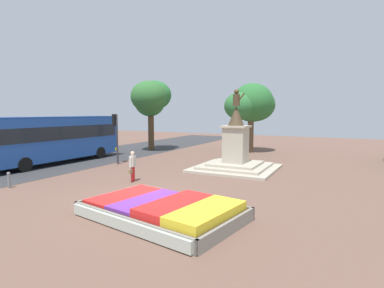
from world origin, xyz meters
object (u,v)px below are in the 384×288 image
at_px(city_bus, 52,137).
at_px(pedestrian_with_handbag, 133,165).
at_px(traffic_light_mid_block, 116,130).
at_px(statue_monument, 236,153).
at_px(flower_planter, 164,210).
at_px(kerb_bollard_mid_b, 9,180).

xyz_separation_m(city_bus, pedestrian_with_handbag, (8.41, -1.85, -1.00)).
distance_m(traffic_light_mid_block, city_bus, 4.50).
bearing_deg(traffic_light_mid_block, pedestrian_with_handbag, -40.75).
relative_size(statue_monument, pedestrian_with_handbag, 3.15).
bearing_deg(city_bus, pedestrian_with_handbag, -12.42).
bearing_deg(city_bus, statue_monument, 17.42).
distance_m(flower_planter, traffic_light_mid_block, 11.73).
bearing_deg(pedestrian_with_handbag, flower_planter, -41.44).
distance_m(traffic_light_mid_block, pedestrian_with_handbag, 5.96).
bearing_deg(traffic_light_mid_block, city_bus, -154.68).
xyz_separation_m(traffic_light_mid_block, kerb_bollard_mid_b, (-0.02, -7.49, -1.98)).
bearing_deg(traffic_light_mid_block, statue_monument, 13.14).
bearing_deg(statue_monument, city_bus, -162.58).
bearing_deg(kerb_bollard_mid_b, statue_monument, 49.43).
distance_m(flower_planter, city_bus, 14.04).
relative_size(pedestrian_with_handbag, kerb_bollard_mid_b, 2.06).
bearing_deg(kerb_bollard_mid_b, traffic_light_mid_block, 89.88).
height_order(statue_monument, pedestrian_with_handbag, statue_monument).
relative_size(flower_planter, kerb_bollard_mid_b, 7.61).
distance_m(pedestrian_with_handbag, kerb_bollard_mid_b, 5.78).
height_order(traffic_light_mid_block, city_bus, traffic_light_mid_block).
bearing_deg(flower_planter, kerb_bollard_mid_b, 179.40).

